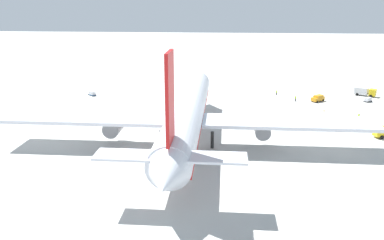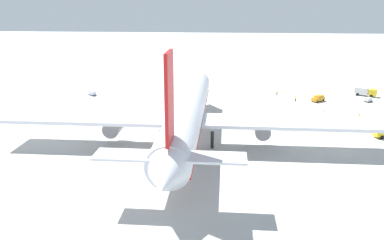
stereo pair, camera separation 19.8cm
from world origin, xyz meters
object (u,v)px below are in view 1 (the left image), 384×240
at_px(ground_worker_2, 359,117).
at_px(airliner, 187,114).
at_px(service_truck_2, 365,91).
at_px(baggage_cart_0, 368,99).
at_px(ground_worker_0, 295,99).
at_px(traffic_cone_3, 324,110).
at_px(baggage_cart_1, 92,93).
at_px(service_van, 318,98).
at_px(ground_worker_3, 277,92).

bearing_deg(ground_worker_2, airliner, 117.09).
bearing_deg(airliner, service_truck_2, -47.09).
xyz_separation_m(baggage_cart_0, ground_worker_0, (-1.11, 22.23, 0.12)).
distance_m(baggage_cart_0, traffic_cone_3, 20.15).
distance_m(airliner, traffic_cone_3, 47.26).
bearing_deg(baggage_cart_0, baggage_cart_1, 89.12).
height_order(service_van, ground_worker_0, service_van).
distance_m(baggage_cart_0, baggage_cart_1, 87.62).
relative_size(service_truck_2, ground_worker_0, 3.91).
xyz_separation_m(airliner, ground_worker_2, (22.12, -43.23, -6.08)).
distance_m(baggage_cart_1, ground_worker_0, 65.43).
xyz_separation_m(service_truck_2, ground_worker_2, (-27.80, 10.47, -0.64)).
distance_m(baggage_cart_1, ground_worker_3, 60.91).
distance_m(service_truck_2, ground_worker_2, 29.71).
height_order(airliner, service_van, airliner).
bearing_deg(ground_worker_3, baggage_cart_0, -104.83).
relative_size(ground_worker_2, traffic_cone_3, 3.12).
bearing_deg(baggage_cart_0, ground_worker_0, 92.85).
relative_size(service_van, ground_worker_2, 2.69).
relative_size(airliner, baggage_cart_1, 24.84).
distance_m(baggage_cart_1, traffic_cone_3, 72.84).
distance_m(ground_worker_2, ground_worker_3, 32.42).
xyz_separation_m(ground_worker_3, traffic_cone_3, (-19.32, -10.94, -0.55)).
relative_size(baggage_cart_0, traffic_cone_3, 5.25).
xyz_separation_m(service_truck_2, service_van, (-8.74, 16.84, -0.48)).
bearing_deg(ground_worker_2, baggage_cart_0, -24.32).
xyz_separation_m(service_truck_2, baggage_cart_1, (-6.65, 89.14, -0.73)).
height_order(ground_worker_0, ground_worker_2, ground_worker_0).
distance_m(service_truck_2, traffic_cone_3, 26.79).
relative_size(ground_worker_3, traffic_cone_3, 2.97).
height_order(ground_worker_2, traffic_cone_3, ground_worker_2).
distance_m(service_truck_2, service_van, 18.98).
bearing_deg(traffic_cone_3, ground_worker_3, 29.51).
distance_m(airliner, ground_worker_0, 50.97).
xyz_separation_m(service_van, baggage_cart_0, (0.74, -15.31, -0.28)).
bearing_deg(baggage_cart_0, airliner, 128.77).
relative_size(service_truck_2, baggage_cart_1, 2.15).
bearing_deg(service_truck_2, ground_worker_3, 91.73).
xyz_separation_m(service_van, baggage_cart_1, (2.09, 72.30, -0.25)).
relative_size(baggage_cart_1, ground_worker_2, 1.83).
relative_size(baggage_cart_1, traffic_cone_3, 5.71).
height_order(baggage_cart_0, ground_worker_2, ground_worker_2).
bearing_deg(traffic_cone_3, service_truck_2, -41.03).
height_order(service_truck_2, service_van, service_truck_2).
distance_m(service_van, ground_worker_3, 14.08).
relative_size(service_truck_2, baggage_cart_0, 2.34).
bearing_deg(ground_worker_0, traffic_cone_3, -150.80).
bearing_deg(traffic_cone_3, baggage_cart_1, 79.29).
bearing_deg(service_truck_2, baggage_cart_0, 169.21).
relative_size(airliner, ground_worker_2, 45.47).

